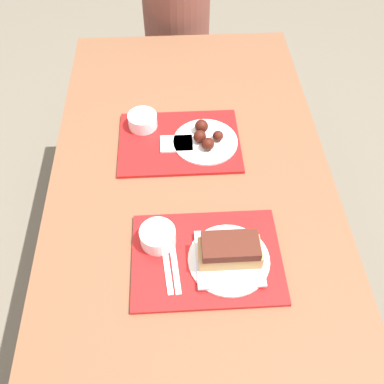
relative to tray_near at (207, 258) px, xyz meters
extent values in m
plane|color=#706656|center=(-0.03, 0.23, -0.78)|extent=(12.00, 12.00, 0.00)
cube|color=brown|center=(-0.03, 0.23, -0.03)|extent=(0.93, 1.86, 0.04)
cylinder|color=brown|center=(-0.43, 1.08, -0.42)|extent=(0.07, 0.07, 0.74)
cylinder|color=brown|center=(0.38, 1.08, -0.42)|extent=(0.07, 0.07, 0.74)
cube|color=brown|center=(-0.03, 1.38, -0.33)|extent=(0.88, 0.28, 0.04)
cylinder|color=brown|center=(-0.41, 1.38, -0.56)|extent=(0.06, 0.06, 0.44)
cylinder|color=brown|center=(0.36, 1.38, -0.56)|extent=(0.06, 0.06, 0.44)
cube|color=red|center=(0.00, 0.00, 0.00)|extent=(0.42, 0.31, 0.01)
cube|color=red|center=(-0.06, 0.47, 0.00)|extent=(0.42, 0.31, 0.01)
cylinder|color=white|center=(-0.14, 0.06, 0.03)|extent=(0.10, 0.10, 0.05)
cylinder|color=beige|center=(-0.14, 0.06, 0.05)|extent=(0.09, 0.09, 0.01)
cylinder|color=white|center=(0.06, -0.01, 0.01)|extent=(0.23, 0.23, 0.01)
cube|color=silver|center=(0.06, -0.01, 0.02)|extent=(0.18, 0.18, 0.01)
cube|color=tan|center=(0.06, -0.01, 0.05)|extent=(0.17, 0.08, 0.05)
cube|color=#4C1E14|center=(0.06, -0.01, 0.08)|extent=(0.15, 0.09, 0.03)
cube|color=white|center=(-0.11, -0.03, 0.01)|extent=(0.03, 0.17, 0.00)
cube|color=white|center=(-0.09, -0.03, 0.01)|extent=(0.03, 0.17, 0.00)
cube|color=#A59E93|center=(0.02, 0.07, 0.01)|extent=(0.04, 0.03, 0.01)
cylinder|color=white|center=(-0.19, 0.55, 0.03)|extent=(0.10, 0.10, 0.05)
cylinder|color=beige|center=(-0.19, 0.55, 0.05)|extent=(0.09, 0.09, 0.01)
cylinder|color=white|center=(0.03, 0.46, 0.01)|extent=(0.22, 0.22, 0.01)
sphere|color=#42140C|center=(0.07, 0.46, 0.03)|extent=(0.04, 0.04, 0.04)
sphere|color=#42140C|center=(0.02, 0.51, 0.04)|extent=(0.05, 0.05, 0.05)
sphere|color=#42140C|center=(0.01, 0.46, 0.04)|extent=(0.04, 0.04, 0.04)
sphere|color=#42140C|center=(0.04, 0.42, 0.04)|extent=(0.04, 0.04, 0.04)
cube|color=white|center=(-0.07, 0.45, 0.01)|extent=(0.11, 0.08, 0.01)
cylinder|color=brown|center=(-0.04, 1.38, -0.04)|extent=(0.33, 0.33, 0.53)
camera|label=1|loc=(-0.08, -0.61, 1.06)|focal=40.00mm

